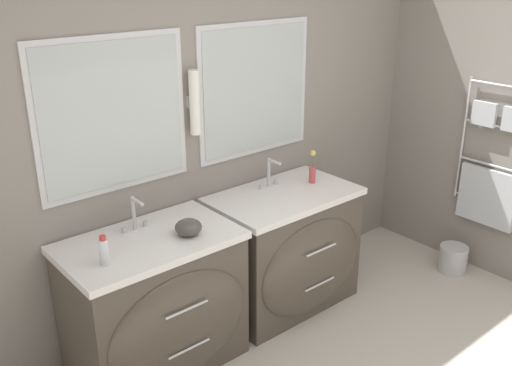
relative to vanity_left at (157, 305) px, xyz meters
name	(u,v)px	position (x,y,z in m)	size (l,w,h in m)	color
wall_back	(211,130)	(0.71, 0.39, 0.87)	(5.43, 0.15, 2.60)	gray
wall_right	(500,114)	(2.66, -0.61, 0.85)	(0.13, 3.65, 2.60)	gray
vanity_left	(157,305)	(0.00, 0.00, 0.00)	(1.03, 0.69, 0.87)	#4C4238
vanity_right	(287,250)	(1.07, 0.00, 0.00)	(1.03, 0.69, 0.87)	#4C4238
faucet_left	(135,214)	(0.00, 0.19, 0.53)	(0.17, 0.13, 0.21)	silver
faucet_right	(270,173)	(1.07, 0.19, 0.53)	(0.17, 0.13, 0.21)	silver
toiletry_bottle	(104,251)	(-0.33, -0.06, 0.51)	(0.05, 0.05, 0.17)	silver
amenity_bowl	(188,227)	(0.21, -0.06, 0.48)	(0.16, 0.16, 0.10)	#4C4742
flower_vase	(312,170)	(1.36, 0.06, 0.53)	(0.05, 0.05, 0.25)	#CC4C51
waste_bin	(453,258)	(2.42, -0.53, -0.32)	(0.23, 0.23, 0.22)	#B7B7BC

